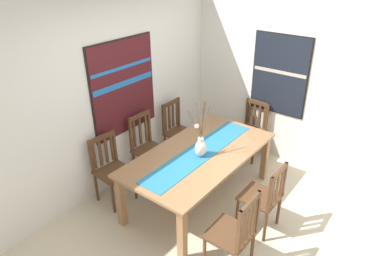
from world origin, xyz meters
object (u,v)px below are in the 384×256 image
Objects in this scene: chair_1 at (148,146)px; chair_3 at (111,168)px; chair_2 at (178,130)px; centerpiece_vase at (201,146)px; painting_on_side_wall at (280,75)px; chair_5 at (236,232)px; painting_on_back_wall at (124,87)px; dining_table at (200,158)px; chair_0 at (264,197)px; chair_4 at (252,129)px.

chair_3 is (-0.67, 0.01, -0.01)m from chair_1.
chair_2 reaches higher than chair_3.
painting_on_side_wall is (1.69, -0.20, 0.49)m from centerpiece_vase.
painting_on_back_wall is (0.57, 2.11, 0.88)m from chair_5.
dining_table is 2.32× the size of chair_0.
chair_1 is at bearing -0.50° from chair_3.
chair_3 is at bearing 89.05° from chair_5.
painting_on_back_wall reaches higher than chair_0.
centerpiece_vase is at bearing -58.63° from chair_3.
dining_table is 2.92× the size of centerpiece_vase.
centerpiece_vase is at bearing -127.37° from chair_2.
chair_0 is at bearing -86.26° from painting_on_back_wall.
dining_table is 1.15m from chair_2.
painting_on_back_wall is (-0.13, 0.24, 0.88)m from chair_1.
chair_0 is at bearing -69.70° from chair_3.
chair_0 is 0.74× the size of painting_on_side_wall.
chair_1 reaches higher than dining_table.
chair_0 is 0.98× the size of chair_3.
chair_2 is at bearing 129.24° from painting_on_side_wall.
chair_0 is 1.96m from chair_3.
chair_3 is (-0.68, 1.84, 0.01)m from chair_0.
chair_3 is (-0.60, 0.99, -0.39)m from centerpiece_vase.
chair_0 is (0.01, -0.90, -0.18)m from dining_table.
chair_3 is 2.73m from painting_on_side_wall.
painting_on_side_wall is (1.62, -1.18, 0.87)m from chair_1.
chair_1 reaches higher than chair_3.
chair_2 is 0.98× the size of chair_5.
painting_on_back_wall reaches higher than centerpiece_vase.
dining_table is at bearing 39.56° from centerpiece_vase.
centerpiece_vase is at bearing 173.24° from painting_on_side_wall.
chair_2 is at bearing -1.21° from chair_1.
chair_4 is 0.95m from painting_on_side_wall.
chair_2 is at bearing 53.55° from chair_5.
chair_0 is 0.92× the size of chair_1.
chair_3 is at bearing -156.69° from painting_on_back_wall.
painting_on_back_wall is (-1.55, 1.15, 0.90)m from chair_4.
painting_on_side_wall is (1.61, 0.65, 0.89)m from chair_0.
painting_on_back_wall is at bearing 162.29° from chair_2.
painting_on_back_wall is at bearing 140.91° from painting_on_side_wall.
centerpiece_vase is at bearing -140.44° from dining_table.
chair_5 is (-0.03, -1.87, 0.02)m from chair_3.
chair_5 is 2.57m from painting_on_side_wall.
chair_4 is at bearing 0.71° from dining_table.
centerpiece_vase reaches higher than chair_3.
chair_5 is at bearing -90.95° from chair_3.
chair_2 is (0.66, 1.82, 0.02)m from chair_0.
chair_5 is (-0.70, -1.87, 0.01)m from chair_1.
centerpiece_vase reaches higher than chair_1.
painting_on_back_wall is (-0.80, 0.25, 0.89)m from chair_2.
centerpiece_vase is 0.59× the size of painting_on_side_wall.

